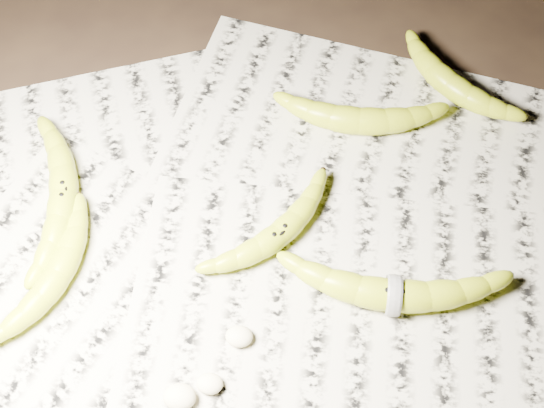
# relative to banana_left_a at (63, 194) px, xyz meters

# --- Properties ---
(ground) EXTENTS (3.00, 3.00, 0.00)m
(ground) POSITION_rel_banana_left_a_xyz_m (0.24, -0.03, -0.03)
(ground) COLOR black
(ground) RESTS_ON ground
(newspaper_patch) EXTENTS (0.90, 0.70, 0.01)m
(newspaper_patch) POSITION_rel_banana_left_a_xyz_m (0.21, -0.05, -0.02)
(newspaper_patch) COLOR #B8B49E
(newspaper_patch) RESTS_ON ground
(banana_left_a) EXTENTS (0.10, 0.22, 0.04)m
(banana_left_a) POSITION_rel_banana_left_a_xyz_m (0.00, 0.00, 0.00)
(banana_left_a) COLOR #B4C819
(banana_left_a) RESTS_ON newspaper_patch
(banana_left_b) EXTENTS (0.11, 0.19, 0.04)m
(banana_left_b) POSITION_rel_banana_left_a_xyz_m (0.02, -0.11, -0.00)
(banana_left_b) COLOR #B4C819
(banana_left_b) RESTS_ON newspaper_patch
(banana_center) EXTENTS (0.16, 0.17, 0.03)m
(banana_center) POSITION_rel_banana_left_a_xyz_m (0.28, -0.03, -0.00)
(banana_center) COLOR #B4C819
(banana_center) RESTS_ON newspaper_patch
(banana_taped) EXTENTS (0.24, 0.07, 0.04)m
(banana_taped) POSITION_rel_banana_left_a_xyz_m (0.42, -0.10, 0.00)
(banana_taped) COLOR #B4C819
(banana_taped) RESTS_ON newspaper_patch
(banana_upper_a) EXTENTS (0.20, 0.06, 0.04)m
(banana_upper_a) POSITION_rel_banana_left_a_xyz_m (0.37, 0.15, 0.00)
(banana_upper_a) COLOR #B4C819
(banana_upper_a) RESTS_ON newspaper_patch
(banana_upper_b) EXTENTS (0.17, 0.16, 0.04)m
(banana_upper_b) POSITION_rel_banana_left_a_xyz_m (0.49, 0.22, -0.00)
(banana_upper_b) COLOR #B4C819
(banana_upper_b) RESTS_ON newspaper_patch
(measuring_tape) EXTENTS (0.00, 0.05, 0.05)m
(measuring_tape) POSITION_rel_banana_left_a_xyz_m (0.42, -0.10, 0.00)
(measuring_tape) COLOR white
(measuring_tape) RESTS_ON newspaper_patch
(flesh_chunk_a) EXTENTS (0.04, 0.03, 0.02)m
(flesh_chunk_a) POSITION_rel_banana_left_a_xyz_m (0.18, -0.24, -0.01)
(flesh_chunk_a) COLOR beige
(flesh_chunk_a) RESTS_ON newspaper_patch
(flesh_chunk_b) EXTENTS (0.03, 0.02, 0.02)m
(flesh_chunk_b) POSITION_rel_banana_left_a_xyz_m (0.21, -0.22, -0.01)
(flesh_chunk_b) COLOR beige
(flesh_chunk_b) RESTS_ON newspaper_patch
(flesh_chunk_c) EXTENTS (0.03, 0.03, 0.02)m
(flesh_chunk_c) POSITION_rel_banana_left_a_xyz_m (0.24, -0.16, -0.01)
(flesh_chunk_c) COLOR beige
(flesh_chunk_c) RESTS_ON newspaper_patch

